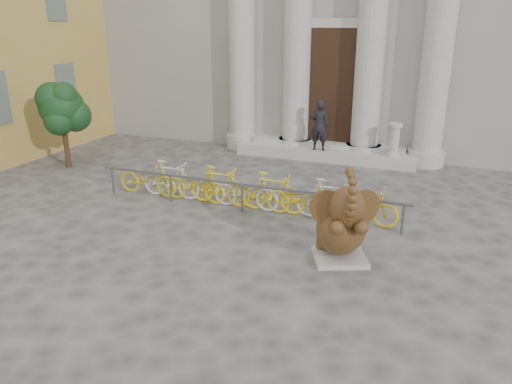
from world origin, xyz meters
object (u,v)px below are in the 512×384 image
at_px(bike_rack, 246,189).
at_px(pedestrian, 319,125).
at_px(tree, 62,108).
at_px(elephant_statue, 342,226).

xyz_separation_m(bike_rack, pedestrian, (0.55, 4.95, 0.68)).
distance_m(bike_rack, tree, 6.90).
height_order(elephant_statue, tree, tree).
distance_m(elephant_statue, bike_rack, 3.44).
bearing_deg(pedestrian, elephant_statue, 104.57).
relative_size(elephant_statue, tree, 0.74).
height_order(elephant_statue, pedestrian, pedestrian).
xyz_separation_m(tree, pedestrian, (7.19, 3.67, -0.69)).
bearing_deg(pedestrian, bike_rack, 80.13).
xyz_separation_m(elephant_statue, bike_rack, (-2.81, 1.96, -0.22)).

